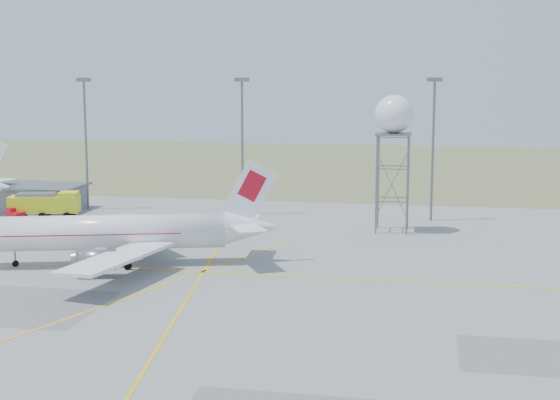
% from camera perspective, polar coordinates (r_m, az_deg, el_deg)
% --- Properties ---
extents(ground, '(400.00, 400.00, 0.00)m').
position_cam_1_polar(ground, '(54.12, -8.96, -13.08)').
color(ground, gray).
rests_on(ground, ground).
extents(grass_strip, '(400.00, 120.00, 0.03)m').
position_cam_1_polar(grass_strip, '(189.06, 5.49, 2.59)').
color(grass_strip, '#5D6F3D').
rests_on(grass_strip, ground).
extents(building_grey, '(19.00, 10.00, 3.90)m').
position_cam_1_polar(building_grey, '(128.77, -18.28, 0.21)').
color(building_grey, gray).
rests_on(building_grey, ground).
extents(mast_a, '(2.20, 0.50, 20.50)m').
position_cam_1_polar(mast_a, '(124.99, -14.03, 4.80)').
color(mast_a, slate).
rests_on(mast_a, ground).
extents(mast_b, '(2.20, 0.50, 20.50)m').
position_cam_1_polar(mast_b, '(116.74, -2.78, 4.80)').
color(mast_b, slate).
rests_on(mast_b, ground).
extents(mast_c, '(2.20, 0.50, 20.50)m').
position_cam_1_polar(mast_c, '(113.48, 11.14, 4.53)').
color(mast_c, slate).
rests_on(mast_c, ground).
extents(airliner_main, '(33.19, 31.48, 11.47)m').
position_cam_1_polar(airliner_main, '(87.23, -11.82, -2.38)').
color(airliner_main, white).
rests_on(airliner_main, ground).
extents(radar_tower, '(5.03, 5.03, 18.20)m').
position_cam_1_polar(radar_tower, '(104.45, 8.28, 3.23)').
color(radar_tower, slate).
rests_on(radar_tower, ground).
extents(fire_truck, '(10.42, 5.86, 3.97)m').
position_cam_1_polar(fire_truck, '(118.87, -16.70, -0.43)').
color(fire_truck, yellow).
rests_on(fire_truck, ground).
extents(baggage_tug, '(2.96, 2.77, 1.95)m').
position_cam_1_polar(baggage_tug, '(118.34, -18.80, -1.13)').
color(baggage_tug, '#B50C15').
rests_on(baggage_tug, ground).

